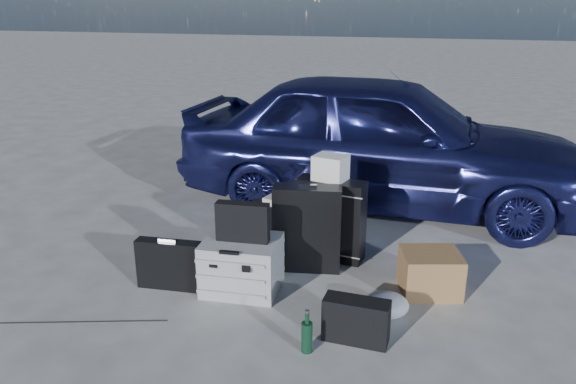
% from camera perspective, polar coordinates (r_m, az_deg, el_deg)
% --- Properties ---
extents(ground, '(60.00, 60.00, 0.00)m').
position_cam_1_polar(ground, '(3.97, -1.89, -12.68)').
color(ground, beige).
rests_on(ground, ground).
extents(car, '(4.15, 1.72, 1.41)m').
position_cam_1_polar(car, '(5.92, 9.47, 5.26)').
color(car, navy).
rests_on(car, ground).
extents(pelican_case, '(0.59, 0.50, 0.40)m').
position_cam_1_polar(pelican_case, '(4.25, -4.70, -7.38)').
color(pelican_case, '#A8AAAE').
rests_on(pelican_case, ground).
extents(laptop_bag, '(0.40, 0.13, 0.29)m').
position_cam_1_polar(laptop_bag, '(4.10, -4.63, -3.06)').
color(laptop_bag, black).
rests_on(laptop_bag, pelican_case).
extents(briefcase, '(0.50, 0.15, 0.38)m').
position_cam_1_polar(briefcase, '(4.35, -11.98, -7.22)').
color(briefcase, black).
rests_on(briefcase, ground).
extents(suitcase_left, '(0.57, 0.29, 0.70)m').
position_cam_1_polar(suitcase_left, '(4.49, 1.94, -3.72)').
color(suitcase_left, black).
rests_on(suitcase_left, ground).
extents(suitcase_right, '(0.59, 0.28, 0.69)m').
position_cam_1_polar(suitcase_right, '(4.70, 4.31, -2.79)').
color(suitcase_right, black).
rests_on(suitcase_right, ground).
extents(white_carton, '(0.30, 0.26, 0.20)m').
position_cam_1_polar(white_carton, '(4.57, 4.34, 2.48)').
color(white_carton, white).
rests_on(white_carton, suitcase_right).
extents(duffel_bag, '(0.68, 0.44, 0.31)m').
position_cam_1_polar(duffel_bag, '(5.18, -0.10, -2.81)').
color(duffel_bag, black).
rests_on(duffel_bag, ground).
extents(flat_box_white, '(0.44, 0.38, 0.07)m').
position_cam_1_polar(flat_box_white, '(5.10, 0.05, -0.89)').
color(flat_box_white, white).
rests_on(flat_box_white, duffel_bag).
extents(flat_box_black, '(0.31, 0.25, 0.06)m').
position_cam_1_polar(flat_box_black, '(5.07, 0.12, -0.27)').
color(flat_box_black, black).
rests_on(flat_box_black, flat_box_white).
extents(cardboard_box, '(0.51, 0.47, 0.32)m').
position_cam_1_polar(cardboard_box, '(4.35, 14.25, -7.95)').
color(cardboard_box, '#986E42').
rests_on(cardboard_box, ground).
extents(plastic_bag, '(0.35, 0.31, 0.17)m').
position_cam_1_polar(plastic_bag, '(4.01, 9.99, -11.23)').
color(plastic_bag, white).
rests_on(plastic_bag, ground).
extents(messenger_bag, '(0.42, 0.17, 0.29)m').
position_cam_1_polar(messenger_bag, '(3.69, 6.93, -12.83)').
color(messenger_bag, black).
rests_on(messenger_bag, ground).
extents(green_bottle, '(0.08, 0.08, 0.28)m').
position_cam_1_polar(green_bottle, '(3.57, 1.93, -14.04)').
color(green_bottle, black).
rests_on(green_bottle, ground).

